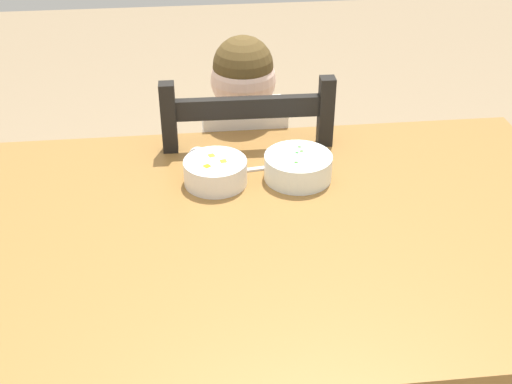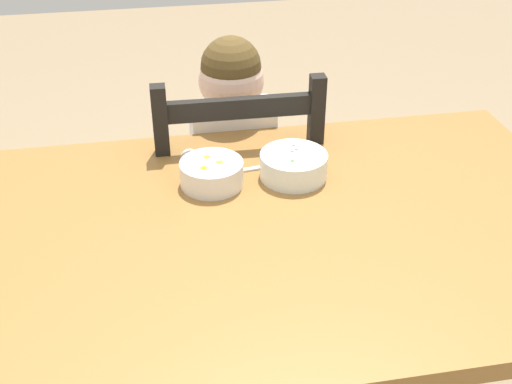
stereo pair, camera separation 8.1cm
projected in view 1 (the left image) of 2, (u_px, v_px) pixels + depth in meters
name	position (u px, v px, depth m)	size (l,w,h in m)	color
dining_table	(251.00, 266.00, 1.41)	(1.46, 0.87, 0.74)	olive
dining_chair	(245.00, 211.00, 1.92)	(0.43, 0.43, 0.92)	black
child_figure	(245.00, 156.00, 1.81)	(0.32, 0.31, 0.97)	silver
bowl_of_peas	(298.00, 166.00, 1.50)	(0.15, 0.15, 0.06)	white
bowl_of_carrots	(215.00, 171.00, 1.49)	(0.14, 0.14, 0.06)	white
spoon	(237.00, 171.00, 1.54)	(0.14, 0.04, 0.01)	silver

